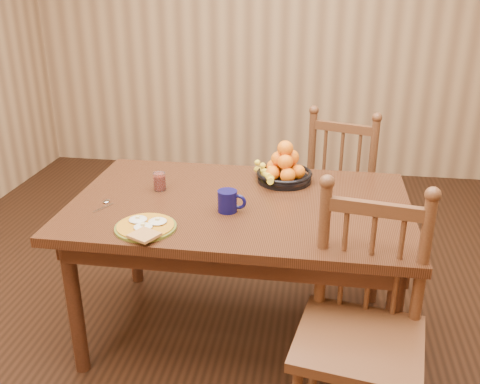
# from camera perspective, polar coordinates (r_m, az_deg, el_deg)

# --- Properties ---
(room) EXTENTS (4.52, 5.02, 2.72)m
(room) POSITION_cam_1_polar(r_m,az_deg,el_deg) (2.36, 0.00, 12.38)
(room) COLOR black
(room) RESTS_ON ground
(dining_table) EXTENTS (1.60, 1.00, 0.75)m
(dining_table) POSITION_cam_1_polar(r_m,az_deg,el_deg) (2.58, 0.00, -2.76)
(dining_table) COLOR black
(dining_table) RESTS_ON ground
(chair_far) EXTENTS (0.56, 0.55, 1.00)m
(chair_far) POSITION_cam_1_polar(r_m,az_deg,el_deg) (3.46, 11.18, 0.47)
(chair_far) COLOR #452414
(chair_far) RESTS_ON ground
(chair_near) EXTENTS (0.53, 0.52, 1.03)m
(chair_near) POSITION_cam_1_polar(r_m,az_deg,el_deg) (2.16, 12.77, -14.24)
(chair_near) COLOR #452414
(chair_near) RESTS_ON ground
(breakfast_plate) EXTENTS (0.26, 0.31, 0.04)m
(breakfast_plate) POSITION_cam_1_polar(r_m,az_deg,el_deg) (2.31, -10.04, -3.66)
(breakfast_plate) COLOR #59601E
(breakfast_plate) RESTS_ON dining_table
(fork) EXTENTS (0.04, 0.18, 0.00)m
(fork) POSITION_cam_1_polar(r_m,az_deg,el_deg) (2.31, -9.65, -3.91)
(fork) COLOR silver
(fork) RESTS_ON dining_table
(spoon) EXTENTS (0.06, 0.15, 0.01)m
(spoon) POSITION_cam_1_polar(r_m,az_deg,el_deg) (2.59, -14.18, -1.17)
(spoon) COLOR silver
(spoon) RESTS_ON dining_table
(coffee_mug) EXTENTS (0.13, 0.09, 0.10)m
(coffee_mug) POSITION_cam_1_polar(r_m,az_deg,el_deg) (2.43, -1.24, -0.96)
(coffee_mug) COLOR #0B0A39
(coffee_mug) RESTS_ON dining_table
(juice_glass) EXTENTS (0.06, 0.06, 0.09)m
(juice_glass) POSITION_cam_1_polar(r_m,az_deg,el_deg) (2.69, -8.57, 1.07)
(juice_glass) COLOR silver
(juice_glass) RESTS_ON dining_table
(fruit_bowl) EXTENTS (0.32, 0.32, 0.22)m
(fruit_bowl) POSITION_cam_1_polar(r_m,az_deg,el_deg) (2.77, 4.63, 2.44)
(fruit_bowl) COLOR black
(fruit_bowl) RESTS_ON dining_table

